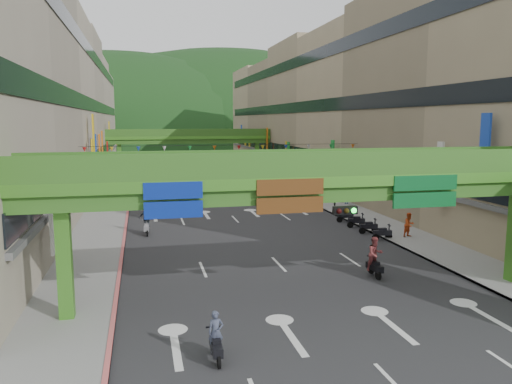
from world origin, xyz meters
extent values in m
plane|color=black|center=(0.00, 0.00, 0.00)|extent=(320.00, 320.00, 0.00)
cube|color=#28282B|center=(0.00, 50.00, 0.01)|extent=(18.00, 140.00, 0.02)
cube|color=gray|center=(-11.00, 50.00, 0.07)|extent=(4.00, 140.00, 0.15)
cube|color=gray|center=(11.00, 50.00, 0.07)|extent=(4.00, 140.00, 0.15)
cube|color=#CC5959|center=(-9.10, 50.00, 0.09)|extent=(0.20, 140.00, 0.18)
cube|color=gray|center=(9.10, 50.00, 0.09)|extent=(0.20, 140.00, 0.18)
cube|color=#9E937F|center=(-19.00, 50.00, 9.50)|extent=(12.00, 95.00, 19.00)
cube|color=black|center=(-12.95, 50.00, 4.20)|extent=(0.08, 90.25, 1.40)
cube|color=black|center=(-12.95, 50.00, 10.20)|extent=(0.08, 90.25, 1.40)
cube|color=black|center=(-12.95, 50.00, 16.20)|extent=(0.08, 90.25, 1.40)
cube|color=gray|center=(19.00, 50.00, 9.50)|extent=(12.00, 95.00, 19.00)
cube|color=black|center=(12.95, 50.00, 4.20)|extent=(0.08, 90.25, 1.40)
cube|color=black|center=(12.95, 50.00, 10.20)|extent=(0.08, 90.25, 1.40)
cube|color=black|center=(12.95, 50.00, 16.20)|extent=(0.08, 90.25, 1.40)
cube|color=#4C9E2D|center=(0.00, 6.00, 5.75)|extent=(28.00, 2.20, 0.50)
cube|color=#387223|center=(0.00, 6.00, 5.15)|extent=(28.00, 1.76, 0.70)
cube|color=#4C9E2D|center=(-11.00, 6.00, 2.40)|extent=(0.60, 0.60, 4.80)
cube|color=#387223|center=(0.00, 4.96, 6.55)|extent=(28.00, 0.12, 1.10)
cube|color=#387223|center=(0.00, 7.04, 6.55)|extent=(28.00, 0.12, 1.10)
cube|color=navy|center=(-6.50, 4.92, 5.15)|extent=(2.40, 0.12, 1.50)
cube|color=#593314|center=(-1.50, 4.92, 5.15)|extent=(3.00, 0.12, 1.50)
cube|color=#0C5926|center=(5.00, 4.92, 5.15)|extent=(3.20, 0.12, 1.50)
cube|color=black|center=(1.00, 4.77, 4.50)|extent=(1.10, 0.28, 0.35)
cube|color=#4C9E2D|center=(0.00, 65.00, 5.75)|extent=(28.00, 2.20, 0.50)
cube|color=#387223|center=(0.00, 65.00, 5.15)|extent=(28.00, 1.76, 0.70)
cube|color=#4C9E2D|center=(-11.00, 65.00, 2.40)|extent=(0.60, 0.60, 4.80)
cube|color=#4C9E2D|center=(11.00, 65.00, 2.40)|extent=(0.60, 0.60, 4.80)
cube|color=#387223|center=(0.00, 63.96, 6.55)|extent=(28.00, 0.12, 1.10)
cube|color=#387223|center=(0.00, 66.04, 6.55)|extent=(28.00, 0.12, 1.10)
ellipsoid|color=#1C4419|center=(-15.00, 160.00, 0.00)|extent=(168.00, 140.00, 112.00)
ellipsoid|color=#1C4419|center=(25.00, 180.00, 0.00)|extent=(208.00, 176.00, 128.00)
cylinder|color=black|center=(0.00, 30.00, 6.20)|extent=(26.00, 0.03, 0.03)
cone|color=red|center=(-12.50, 30.00, 5.95)|extent=(0.36, 0.36, 0.40)
cone|color=gold|center=(-10.23, 30.00, 5.95)|extent=(0.36, 0.36, 0.40)
cone|color=#193FB2|center=(-7.95, 30.00, 5.95)|extent=(0.36, 0.36, 0.40)
cone|color=silver|center=(-5.68, 30.00, 5.95)|extent=(0.36, 0.36, 0.40)
cone|color=#198C33|center=(-3.41, 30.00, 5.95)|extent=(0.36, 0.36, 0.40)
cone|color=orange|center=(-1.14, 30.00, 5.95)|extent=(0.36, 0.36, 0.40)
cone|color=red|center=(1.14, 30.00, 5.95)|extent=(0.36, 0.36, 0.40)
cone|color=gold|center=(3.41, 30.00, 5.95)|extent=(0.36, 0.36, 0.40)
cone|color=#193FB2|center=(5.68, 30.00, 5.95)|extent=(0.36, 0.36, 0.40)
cone|color=silver|center=(7.95, 30.00, 5.95)|extent=(0.36, 0.36, 0.40)
cone|color=#198C33|center=(10.23, 30.00, 5.95)|extent=(0.36, 0.36, 0.40)
cone|color=orange|center=(12.50, 30.00, 5.95)|extent=(0.36, 0.36, 0.40)
cube|color=black|center=(-5.37, 1.00, 0.55)|extent=(0.38, 1.31, 0.35)
cube|color=black|center=(-5.37, 1.00, 0.80)|extent=(0.31, 0.56, 0.18)
cube|color=black|center=(-5.38, 1.55, 1.05)|extent=(0.55, 0.07, 0.06)
cylinder|color=black|center=(-5.38, 1.55, 0.25)|extent=(0.11, 0.50, 0.50)
cylinder|color=black|center=(-5.36, 0.45, 0.25)|extent=(0.11, 0.50, 0.50)
imported|color=#3B4156|center=(-5.37, 1.00, 1.09)|extent=(0.55, 0.37, 1.48)
cube|color=black|center=(4.45, 8.57, 0.55)|extent=(0.48, 1.33, 0.35)
cube|color=black|center=(4.45, 8.57, 0.80)|extent=(0.36, 0.58, 0.18)
cube|color=black|center=(4.50, 9.12, 1.05)|extent=(0.55, 0.12, 0.06)
cylinder|color=black|center=(4.50, 9.12, 0.25)|extent=(0.15, 0.51, 0.50)
cylinder|color=black|center=(4.39, 8.03, 0.25)|extent=(0.15, 0.51, 0.50)
imported|color=brown|center=(4.45, 8.57, 1.29)|extent=(0.98, 0.80, 1.88)
cube|color=gray|center=(-7.50, 21.68, 0.55)|extent=(0.44, 1.32, 0.35)
cube|color=gray|center=(-7.50, 21.68, 0.80)|extent=(0.34, 0.57, 0.18)
cube|color=gray|center=(-7.54, 22.22, 1.05)|extent=(0.55, 0.10, 0.06)
cylinder|color=black|center=(-7.54, 22.22, 0.25)|extent=(0.13, 0.51, 0.50)
cylinder|color=black|center=(-7.46, 21.13, 0.25)|extent=(0.13, 0.51, 0.50)
imported|color=#262E36|center=(-7.50, 21.68, 1.26)|extent=(1.09, 0.51, 1.82)
cube|color=maroon|center=(-6.29, 29.32, 0.55)|extent=(0.57, 1.34, 0.35)
cube|color=maroon|center=(-6.29, 29.32, 0.80)|extent=(0.39, 0.59, 0.18)
cube|color=maroon|center=(-6.39, 29.86, 1.05)|extent=(0.55, 0.15, 0.06)
cylinder|color=black|center=(-6.39, 29.86, 0.25)|extent=(0.19, 0.51, 0.50)
cylinder|color=black|center=(-6.20, 28.78, 0.25)|extent=(0.19, 0.51, 0.50)
imported|color=#38393F|center=(-6.29, 29.32, 1.15)|extent=(0.86, 0.64, 1.60)
cube|color=black|center=(8.80, 16.19, 0.55)|extent=(1.33, 0.52, 0.35)
cube|color=black|center=(8.80, 16.19, 0.80)|extent=(0.58, 0.37, 0.18)
cube|color=black|center=(9.35, 16.26, 1.05)|extent=(0.13, 0.55, 0.06)
cylinder|color=black|center=(9.35, 16.26, 0.25)|extent=(0.51, 0.16, 0.50)
cylinder|color=black|center=(8.25, 16.12, 0.25)|extent=(0.51, 0.16, 0.50)
cube|color=black|center=(8.80, 18.39, 0.55)|extent=(1.33, 0.52, 0.35)
cube|color=black|center=(8.80, 18.39, 0.80)|extent=(0.58, 0.37, 0.18)
cube|color=black|center=(9.35, 18.46, 1.05)|extent=(0.13, 0.55, 0.06)
cylinder|color=black|center=(9.35, 18.46, 0.25)|extent=(0.51, 0.16, 0.50)
cylinder|color=black|center=(8.25, 18.32, 0.25)|extent=(0.51, 0.16, 0.50)
cube|color=black|center=(8.80, 20.59, 0.55)|extent=(1.33, 0.52, 0.35)
cube|color=black|center=(8.80, 20.59, 0.80)|extent=(0.58, 0.37, 0.18)
cube|color=black|center=(9.35, 20.66, 1.05)|extent=(0.13, 0.55, 0.06)
cylinder|color=black|center=(9.35, 20.66, 0.25)|extent=(0.51, 0.16, 0.50)
cylinder|color=black|center=(8.25, 20.52, 0.25)|extent=(0.51, 0.16, 0.50)
cube|color=black|center=(8.80, 22.79, 0.55)|extent=(1.33, 0.52, 0.35)
cube|color=black|center=(8.80, 22.79, 0.80)|extent=(0.58, 0.37, 0.18)
cube|color=black|center=(9.35, 22.86, 1.05)|extent=(0.13, 0.55, 0.06)
cylinder|color=black|center=(9.35, 22.86, 0.25)|extent=(0.51, 0.16, 0.50)
cylinder|color=black|center=(8.25, 22.72, 0.25)|extent=(0.51, 0.16, 0.50)
imported|color=gray|center=(-3.80, 39.16, 0.67)|extent=(1.82, 4.17, 1.33)
imported|color=yellow|center=(-0.97, 45.22, 0.63)|extent=(1.94, 3.84, 1.25)
imported|color=#BC3D15|center=(10.87, 16.18, 0.88)|extent=(1.01, 0.89, 1.75)
imported|color=black|center=(9.93, 35.30, 0.80)|extent=(1.02, 0.67, 1.61)
imported|color=#354362|center=(12.20, 30.54, 0.89)|extent=(0.84, 0.55, 1.77)
camera|label=1|loc=(-7.73, -15.51, 8.43)|focal=35.00mm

